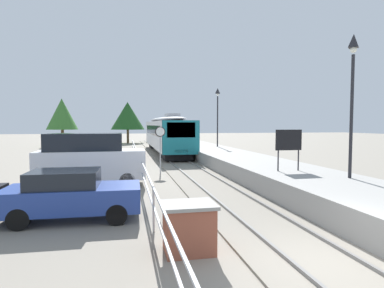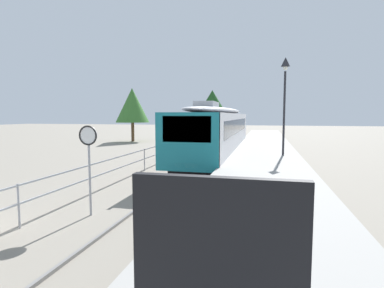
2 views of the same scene
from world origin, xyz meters
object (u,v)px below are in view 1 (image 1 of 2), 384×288
at_px(platform_lamp_mid_platform, 218,106).
at_px(platform_notice_board, 289,141).
at_px(parked_van_white, 90,159).
at_px(parked_hatchback_blue, 72,194).
at_px(speed_limit_sign, 160,138).
at_px(commuter_train, 166,132).
at_px(brick_utility_cabinet, 189,227).
at_px(platform_lamp_near_end, 353,79).

xyz_separation_m(platform_lamp_mid_platform, platform_notice_board, (-1.33, -15.57, -2.44)).
bearing_deg(parked_van_white, platform_notice_board, -18.50).
xyz_separation_m(platform_lamp_mid_platform, parked_hatchback_blue, (-9.91, -18.13, -3.83)).
relative_size(speed_limit_sign, parked_van_white, 0.57).
xyz_separation_m(commuter_train, brick_utility_cabinet, (-2.63, -25.28, -1.57)).
bearing_deg(parked_hatchback_blue, speed_limit_sign, 67.52).
distance_m(commuter_train, parked_hatchback_blue, 22.88).
relative_size(commuter_train, parked_van_white, 3.72).
relative_size(commuter_train, speed_limit_sign, 6.53).
xyz_separation_m(speed_limit_sign, parked_van_white, (-3.68, -3.39, -0.83)).
bearing_deg(platform_notice_board, platform_lamp_near_end, -59.31).
relative_size(speed_limit_sign, parked_hatchback_blue, 0.69).
relative_size(platform_lamp_near_end, platform_lamp_mid_platform, 1.00).
bearing_deg(platform_lamp_mid_platform, parked_hatchback_blue, -118.66).
bearing_deg(brick_utility_cabinet, parked_van_white, 109.51).
distance_m(platform_notice_board, parked_van_white, 9.12).
relative_size(platform_notice_board, parked_van_white, 0.37).
bearing_deg(parked_van_white, platform_lamp_mid_platform, 51.95).
xyz_separation_m(speed_limit_sign, parked_hatchback_blue, (-3.65, -8.83, -1.33)).
distance_m(platform_notice_board, parked_hatchback_blue, 9.07).
relative_size(platform_lamp_near_end, parked_van_white, 1.09).
bearing_deg(speed_limit_sign, platform_notice_board, -51.82).
bearing_deg(speed_limit_sign, brick_utility_cabinet, -93.01).
bearing_deg(speed_limit_sign, parked_van_white, -137.32).
height_order(platform_lamp_near_end, platform_lamp_mid_platform, same).
distance_m(platform_lamp_near_end, brick_utility_cabinet, 8.71).
bearing_deg(platform_notice_board, platform_lamp_mid_platform, 85.14).
bearing_deg(platform_lamp_mid_platform, speed_limit_sign, -123.93).
distance_m(parked_hatchback_blue, parked_van_white, 5.46).
bearing_deg(commuter_train, parked_hatchback_blue, -104.34).
bearing_deg(parked_van_white, parked_hatchback_blue, -89.77).
relative_size(speed_limit_sign, brick_utility_cabinet, 2.32).
bearing_deg(parked_hatchback_blue, platform_notice_board, 16.60).
height_order(platform_lamp_mid_platform, brick_utility_cabinet, platform_lamp_mid_platform).
bearing_deg(brick_utility_cabinet, platform_lamp_near_end, 26.85).
xyz_separation_m(parked_hatchback_blue, parked_van_white, (-0.02, 5.44, 0.50)).
xyz_separation_m(commuter_train, speed_limit_sign, (-2.00, -13.30, -0.02)).
xyz_separation_m(commuter_train, parked_van_white, (-5.68, -16.69, -0.85)).
bearing_deg(commuter_train, platform_notice_board, -81.49).
distance_m(platform_lamp_mid_platform, platform_notice_board, 15.81).
bearing_deg(commuter_train, platform_lamp_near_end, -78.96).
height_order(platform_lamp_near_end, brick_utility_cabinet, platform_lamp_near_end).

